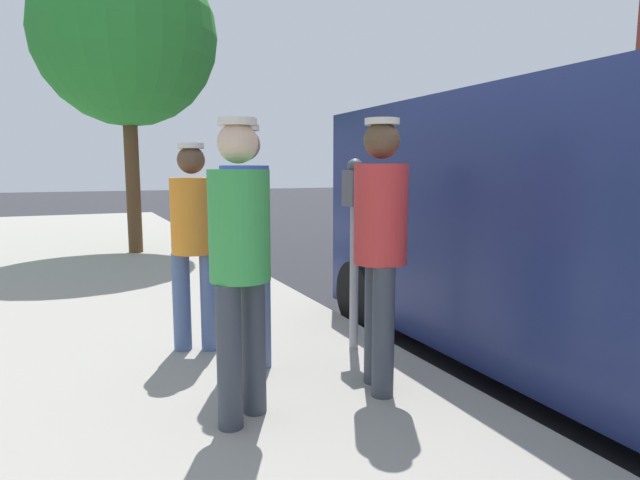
{
  "coord_description": "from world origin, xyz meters",
  "views": [
    {
      "loc": [
        3.32,
        2.63,
        1.58
      ],
      "look_at": [
        1.65,
        -0.97,
        1.05
      ],
      "focal_mm": 29.4,
      "sensor_mm": 36.0,
      "label": 1
    }
  ],
  "objects_px": {
    "pedestrian_in_green": "(240,252)",
    "street_tree": "(126,36)",
    "pedestrian_in_blue": "(245,232)",
    "parking_meter_near": "(355,221)",
    "pedestrian_in_red": "(380,237)",
    "parked_van": "(619,231)",
    "pedestrian_in_orange": "(193,234)"
  },
  "relations": [
    {
      "from": "pedestrian_in_green",
      "to": "pedestrian_in_blue",
      "type": "bearing_deg",
      "value": -109.19
    },
    {
      "from": "pedestrian_in_green",
      "to": "street_tree",
      "type": "height_order",
      "value": "street_tree"
    },
    {
      "from": "pedestrian_in_green",
      "to": "parking_meter_near",
      "type": "bearing_deg",
      "value": -145.3
    },
    {
      "from": "pedestrian_in_orange",
      "to": "street_tree",
      "type": "bearing_deg",
      "value": -90.94
    },
    {
      "from": "parked_van",
      "to": "street_tree",
      "type": "xyz_separation_m",
      "value": [
        2.57,
        -7.17,
        2.64
      ]
    },
    {
      "from": "pedestrian_in_orange",
      "to": "pedestrian_in_green",
      "type": "relative_size",
      "value": 0.96
    },
    {
      "from": "pedestrian_in_blue",
      "to": "parked_van",
      "type": "height_order",
      "value": "parked_van"
    },
    {
      "from": "pedestrian_in_orange",
      "to": "street_tree",
      "type": "xyz_separation_m",
      "value": [
        -0.09,
        -5.51,
        2.72
      ]
    },
    {
      "from": "pedestrian_in_red",
      "to": "street_tree",
      "type": "distance_m",
      "value": 7.33
    },
    {
      "from": "pedestrian_in_green",
      "to": "parked_van",
      "type": "distance_m",
      "value": 2.69
    },
    {
      "from": "pedestrian_in_blue",
      "to": "pedestrian_in_orange",
      "type": "distance_m",
      "value": 0.64
    },
    {
      "from": "parking_meter_near",
      "to": "pedestrian_in_blue",
      "type": "distance_m",
      "value": 0.92
    },
    {
      "from": "pedestrian_in_orange",
      "to": "parked_van",
      "type": "distance_m",
      "value": 3.13
    },
    {
      "from": "pedestrian_in_orange",
      "to": "pedestrian_in_green",
      "type": "bearing_deg",
      "value": 89.62
    },
    {
      "from": "pedestrian_in_red",
      "to": "street_tree",
      "type": "xyz_separation_m",
      "value": [
        0.83,
        -6.78,
        2.64
      ]
    },
    {
      "from": "parking_meter_near",
      "to": "street_tree",
      "type": "relative_size",
      "value": 0.29
    },
    {
      "from": "parking_meter_near",
      "to": "parked_van",
      "type": "height_order",
      "value": "parked_van"
    },
    {
      "from": "pedestrian_in_blue",
      "to": "pedestrian_in_green",
      "type": "distance_m",
      "value": 0.77
    },
    {
      "from": "pedestrian_in_blue",
      "to": "pedestrian_in_orange",
      "type": "xyz_separation_m",
      "value": [
        0.24,
        -0.59,
        -0.07
      ]
    },
    {
      "from": "pedestrian_in_blue",
      "to": "pedestrian_in_green",
      "type": "height_order",
      "value": "pedestrian_in_blue"
    },
    {
      "from": "parked_van",
      "to": "parking_meter_near",
      "type": "bearing_deg",
      "value": -37.54
    },
    {
      "from": "pedestrian_in_green",
      "to": "street_tree",
      "type": "xyz_separation_m",
      "value": [
        -0.1,
        -6.82,
        2.67
      ]
    },
    {
      "from": "pedestrian_in_red",
      "to": "street_tree",
      "type": "relative_size",
      "value": 0.34
    },
    {
      "from": "pedestrian_in_green",
      "to": "pedestrian_in_red",
      "type": "relative_size",
      "value": 0.98
    },
    {
      "from": "pedestrian_in_blue",
      "to": "pedestrian_in_green",
      "type": "relative_size",
      "value": 1.02
    },
    {
      "from": "pedestrian_in_red",
      "to": "parking_meter_near",
      "type": "bearing_deg",
      "value": -107.04
    },
    {
      "from": "pedestrian_in_blue",
      "to": "parking_meter_near",
      "type": "bearing_deg",
      "value": -174.84
    },
    {
      "from": "pedestrian_in_orange",
      "to": "pedestrian_in_red",
      "type": "relative_size",
      "value": 0.94
    },
    {
      "from": "pedestrian_in_orange",
      "to": "parking_meter_near",
      "type": "bearing_deg",
      "value": 156.43
    },
    {
      "from": "pedestrian_in_blue",
      "to": "pedestrian_in_orange",
      "type": "bearing_deg",
      "value": -67.47
    },
    {
      "from": "parked_van",
      "to": "pedestrian_in_blue",
      "type": "bearing_deg",
      "value": -23.91
    },
    {
      "from": "parked_van",
      "to": "street_tree",
      "type": "bearing_deg",
      "value": -70.29
    }
  ]
}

